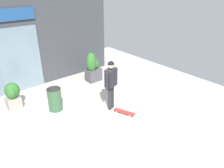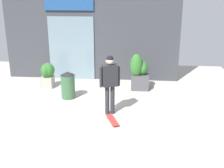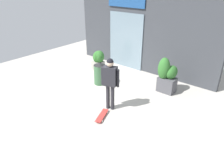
{
  "view_description": "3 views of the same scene",
  "coord_description": "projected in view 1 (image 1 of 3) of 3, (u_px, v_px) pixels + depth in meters",
  "views": [
    {
      "loc": [
        -2.97,
        -5.1,
        4.1
      ],
      "look_at": [
        1.2,
        -0.11,
        0.93
      ],
      "focal_mm": 33.93,
      "sensor_mm": 36.0,
      "label": 1
    },
    {
      "loc": [
        1.93,
        -7.77,
        3.45
      ],
      "look_at": [
        1.2,
        -0.11,
        0.93
      ],
      "focal_mm": 44.7,
      "sensor_mm": 36.0,
      "label": 2
    },
    {
      "loc": [
        5.08,
        -4.79,
        3.95
      ],
      "look_at": [
        1.2,
        -0.11,
        0.93
      ],
      "focal_mm": 34.19,
      "sensor_mm": 36.0,
      "label": 3
    }
  ],
  "objects": [
    {
      "name": "skateboarder",
      "position": [
        111.0,
        80.0,
        7.11
      ],
      "size": [
        0.58,
        0.39,
        1.78
      ],
      "rotation": [
        0.0,
        0.0,
        -1.22
      ],
      "color": "#28282D",
      "rests_on": "ground_plane"
    },
    {
      "name": "skateboard",
      "position": [
        124.0,
        112.0,
        7.25
      ],
      "size": [
        0.45,
        0.78,
        0.08
      ],
      "rotation": [
        0.0,
        0.0,
        -1.2
      ],
      "color": "red",
      "rests_on": "ground_plane"
    },
    {
      "name": "ground_plane",
      "position": [
        82.0,
        118.0,
        7.03
      ],
      "size": [
        12.0,
        12.0,
        0.0
      ],
      "primitive_type": "plane",
      "color": "#B2ADA3"
    },
    {
      "name": "planter_box_left",
      "position": [
        93.0,
        67.0,
        9.4
      ],
      "size": [
        0.7,
        0.7,
        1.37
      ],
      "color": "#47474C",
      "rests_on": "ground_plane"
    },
    {
      "name": "planter_box_right",
      "position": [
        12.0,
        94.0,
        7.4
      ],
      "size": [
        0.52,
        0.53,
        0.95
      ],
      "color": "gray",
      "rests_on": "ground_plane"
    },
    {
      "name": "trash_bin",
      "position": [
        55.0,
        98.0,
        7.3
      ],
      "size": [
        0.48,
        0.48,
        0.94
      ],
      "color": "#335938",
      "rests_on": "ground_plane"
    },
    {
      "name": "building_facade",
      "position": [
        32.0,
        42.0,
        8.57
      ],
      "size": [
        7.11,
        0.31,
        3.79
      ],
      "color": "#383A3F",
      "rests_on": "ground_plane"
    }
  ]
}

